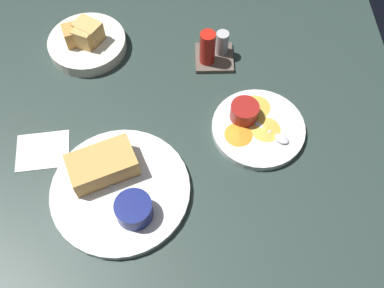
{
  "coord_description": "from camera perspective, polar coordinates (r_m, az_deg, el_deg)",
  "views": [
    {
      "loc": [
        5.9,
        -51.03,
        79.97
      ],
      "look_at": [
        6.94,
        -4.9,
        3.0
      ],
      "focal_mm": 40.93,
      "sensor_mm": 36.0,
      "label": 1
    }
  ],
  "objects": [
    {
      "name": "paper_napkin_folded",
      "position": [
        0.97,
        -18.89,
        -0.79
      ],
      "size": [
        11.93,
        10.17,
        0.4
      ],
      "primitive_type": "cube",
      "rotation": [
        0.0,
        0.0,
        0.11
      ],
      "color": "white",
      "rests_on": "ground_plane"
    },
    {
      "name": "ramekin_dark_sauce",
      "position": [
        0.83,
        -7.59,
        -8.43
      ],
      "size": [
        7.09,
        7.09,
        4.09
      ],
      "color": "navy",
      "rests_on": "plate_sandwich_main"
    },
    {
      "name": "spoon_by_dark_ramekin",
      "position": [
        0.87,
        -9.74,
        -6.31
      ],
      "size": [
        7.58,
        8.43,
        0.8
      ],
      "color": "silver",
      "rests_on": "plate_sandwich_main"
    },
    {
      "name": "condiment_caddy",
      "position": [
        1.05,
        2.75,
        12.14
      ],
      "size": [
        9.0,
        9.0,
        9.5
      ],
      "color": "brown",
      "rests_on": "ground_plane"
    },
    {
      "name": "plate_chips_companion",
      "position": [
        0.96,
        8.6,
        2.11
      ],
      "size": [
        20.08,
        20.08,
        1.6
      ],
      "primitive_type": "cylinder",
      "color": "silver",
      "rests_on": "ground_plane"
    },
    {
      "name": "sandwich_half_near",
      "position": [
        0.88,
        -11.6,
        -2.72
      ],
      "size": [
        14.91,
        11.92,
        4.8
      ],
      "color": "tan",
      "rests_on": "plate_sandwich_main"
    },
    {
      "name": "plantain_chip_scatter",
      "position": [
        0.95,
        8.22,
        2.79
      ],
      "size": [
        13.9,
        14.1,
        0.6
      ],
      "color": "gold",
      "rests_on": "plate_chips_companion"
    },
    {
      "name": "bread_basket_rear",
      "position": [
        1.11,
        -13.55,
        12.88
      ],
      "size": [
        18.63,
        18.63,
        7.93
      ],
      "color": "silver",
      "rests_on": "ground_plane"
    },
    {
      "name": "ground_plane",
      "position": [
        0.96,
        -4.2,
        1.04
      ],
      "size": [
        110.0,
        110.0,
        3.0
      ],
      "primitive_type": "cube",
      "color": "#283833"
    },
    {
      "name": "spoon_by_gravy_ramekin",
      "position": [
        0.94,
        10.94,
        1.07
      ],
      "size": [
        8.56,
        7.41,
        0.8
      ],
      "color": "silver",
      "rests_on": "plate_chips_companion"
    },
    {
      "name": "ramekin_light_gravy",
      "position": [
        0.94,
        6.85,
        4.28
      ],
      "size": [
        6.08,
        6.08,
        3.64
      ],
      "color": "maroon",
      "rests_on": "plate_chips_companion"
    },
    {
      "name": "plate_sandwich_main",
      "position": [
        0.88,
        -9.29,
        -5.98
      ],
      "size": [
        27.67,
        27.67,
        1.6
      ],
      "primitive_type": "cylinder",
      "color": "silver",
      "rests_on": "ground_plane"
    }
  ]
}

